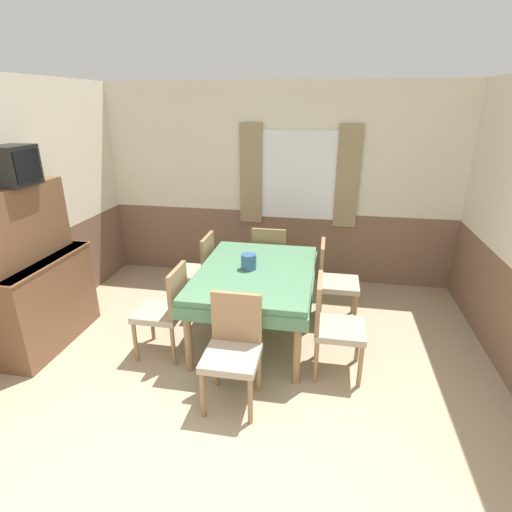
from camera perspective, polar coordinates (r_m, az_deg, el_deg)
wall_back at (r=5.40m, az=3.30°, el=10.06°), size 5.06×0.09×2.60m
wall_left at (r=4.66m, az=-30.57°, el=5.24°), size 0.05×4.09×2.60m
dining_table at (r=4.09m, az=-0.04°, el=-3.31°), size 1.18×1.61×0.76m
chair_head_window at (r=5.06m, az=2.02°, el=-0.20°), size 0.44×0.44×0.92m
chair_right_near at (r=3.67m, az=10.86°, el=-9.36°), size 0.44×0.44×0.92m
chair_left_near at (r=3.95m, az=-12.71°, el=-7.19°), size 0.44×0.44×0.92m
chair_left_far at (r=4.76m, az=-8.32°, el=-1.82°), size 0.44×0.44×0.92m
chair_right_far at (r=4.53m, az=10.92°, el=-3.22°), size 0.44×0.44×0.92m
chair_head_near at (r=3.30m, az=-3.28°, el=-12.80°), size 0.44×0.44×0.92m
sideboard at (r=4.50m, az=-28.72°, el=-3.16°), size 0.46×1.16×1.64m
tv at (r=4.22m, az=-31.32°, el=10.95°), size 0.29×0.37×0.35m
vase at (r=4.04m, az=-1.05°, el=-0.80°), size 0.16×0.16×0.16m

